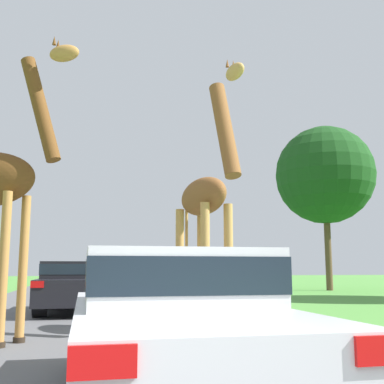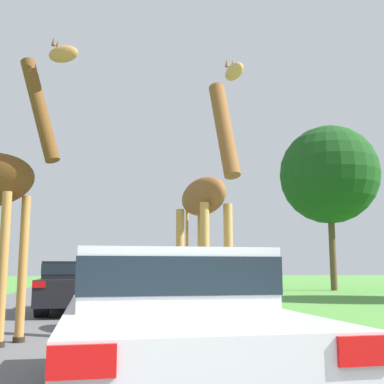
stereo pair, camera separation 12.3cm
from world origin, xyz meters
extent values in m
cube|color=#5B5B5E|center=(0.00, 30.00, 0.00)|extent=(7.95, 120.00, 0.00)
cylinder|color=tan|center=(2.43, 8.09, 1.24)|extent=(0.18, 0.18, 2.49)
cylinder|color=#2D2319|center=(2.43, 8.09, 0.05)|extent=(0.23, 0.23, 0.11)
cylinder|color=tan|center=(1.93, 7.99, 1.24)|extent=(0.18, 0.18, 2.49)
cylinder|color=#2D2319|center=(1.93, 7.99, 0.05)|extent=(0.23, 0.23, 0.11)
cylinder|color=tan|center=(2.17, 9.28, 1.24)|extent=(0.18, 0.18, 2.49)
cylinder|color=#2D2319|center=(2.17, 9.28, 0.05)|extent=(0.23, 0.23, 0.11)
cylinder|color=tan|center=(1.67, 9.17, 1.24)|extent=(0.18, 0.18, 2.49)
cylinder|color=#2D2319|center=(1.67, 9.17, 0.05)|extent=(0.23, 0.23, 0.11)
ellipsoid|color=brown|center=(2.05, 8.63, 2.70)|extent=(0.95, 1.82, 0.78)
cylinder|color=brown|center=(2.25, 7.69, 3.88)|extent=(0.50, 0.97, 2.02)
ellipsoid|color=tan|center=(2.34, 7.28, 4.89)|extent=(0.35, 0.60, 0.30)
cylinder|color=tan|center=(1.88, 9.44, 2.02)|extent=(0.06, 0.06, 1.37)
cone|color=brown|center=(2.37, 7.45, 5.12)|extent=(0.07, 0.07, 0.16)
cone|color=brown|center=(2.24, 7.43, 5.12)|extent=(0.07, 0.07, 0.16)
cylinder|color=#B77F3D|center=(-1.33, 7.89, 1.25)|extent=(0.15, 0.15, 2.50)
cylinder|color=#2D2319|center=(-1.33, 7.89, 0.05)|extent=(0.20, 0.20, 0.09)
cylinder|color=#B77F3D|center=(-1.57, 7.41, 1.25)|extent=(0.15, 0.15, 2.50)
cylinder|color=brown|center=(-1.14, 7.49, 3.97)|extent=(0.86, 0.60, 1.94)
ellipsoid|color=#B77F3D|center=(-0.77, 7.30, 4.95)|extent=(0.61, 0.47, 0.30)
cone|color=brown|center=(-0.89, 7.43, 5.18)|extent=(0.07, 0.07, 0.16)
cone|color=brown|center=(-0.95, 7.31, 5.18)|extent=(0.07, 0.07, 0.16)
cube|color=silver|center=(0.49, 3.66, 0.60)|extent=(1.72, 4.56, 0.62)
cube|color=silver|center=(0.49, 3.66, 1.16)|extent=(1.55, 2.05, 0.49)
cube|color=#19232D|center=(0.49, 3.66, 1.18)|extent=(1.56, 2.07, 0.29)
cube|color=red|center=(-0.21, 1.36, 0.82)|extent=(0.31, 0.03, 0.15)
cube|color=red|center=(1.20, 1.36, 0.82)|extent=(0.31, 0.03, 0.15)
cylinder|color=black|center=(-0.20, 5.02, 0.34)|extent=(0.34, 0.69, 0.69)
cylinder|color=black|center=(1.18, 5.02, 0.34)|extent=(0.34, 0.69, 0.69)
cube|color=gray|center=(1.77, 18.17, 0.62)|extent=(1.90, 4.28, 0.68)
cube|color=gray|center=(1.77, 18.17, 1.24)|extent=(1.71, 1.92, 0.55)
cube|color=#19232D|center=(1.77, 18.17, 1.27)|extent=(1.72, 1.94, 0.33)
cube|color=red|center=(0.99, 16.02, 0.87)|extent=(0.34, 0.03, 0.16)
cube|color=red|center=(2.54, 16.02, 0.87)|extent=(0.34, 0.03, 0.16)
cylinder|color=black|center=(1.01, 19.45, 0.33)|extent=(0.38, 0.66, 0.66)
cylinder|color=black|center=(2.53, 19.45, 0.33)|extent=(0.38, 0.66, 0.66)
cylinder|color=black|center=(1.01, 16.89, 0.33)|extent=(0.38, 0.66, 0.66)
cylinder|color=black|center=(2.53, 16.89, 0.33)|extent=(0.38, 0.66, 0.66)
cube|color=black|center=(-0.68, 13.52, 0.61)|extent=(1.73, 4.34, 0.67)
cube|color=black|center=(-0.68, 13.52, 1.19)|extent=(1.55, 1.95, 0.47)
cube|color=#19232D|center=(-0.68, 13.52, 1.21)|extent=(1.57, 1.97, 0.28)
cube|color=red|center=(-1.38, 11.34, 0.85)|extent=(0.31, 0.03, 0.16)
cube|color=red|center=(0.03, 11.34, 0.85)|extent=(0.31, 0.03, 0.16)
cylinder|color=black|center=(-1.37, 14.82, 0.32)|extent=(0.35, 0.65, 0.65)
cylinder|color=black|center=(0.02, 14.82, 0.32)|extent=(0.35, 0.65, 0.65)
cylinder|color=black|center=(-1.37, 12.21, 0.32)|extent=(0.35, 0.65, 0.65)
cylinder|color=black|center=(0.02, 12.21, 0.32)|extent=(0.35, 0.65, 0.65)
cube|color=navy|center=(0.81, 26.50, 0.57)|extent=(1.89, 4.15, 0.60)
cube|color=navy|center=(0.81, 26.50, 1.11)|extent=(1.70, 1.87, 0.48)
cube|color=#19232D|center=(0.81, 26.50, 1.14)|extent=(1.72, 1.89, 0.29)
cube|color=red|center=(0.03, 24.42, 0.78)|extent=(0.34, 0.03, 0.14)
cube|color=red|center=(1.58, 24.42, 0.78)|extent=(0.34, 0.03, 0.14)
cylinder|color=black|center=(0.05, 27.75, 0.31)|extent=(0.38, 0.63, 0.63)
cylinder|color=black|center=(1.56, 27.75, 0.31)|extent=(0.38, 0.63, 0.63)
cylinder|color=black|center=(0.05, 25.26, 0.31)|extent=(0.38, 0.63, 0.63)
cylinder|color=black|center=(1.56, 25.26, 0.31)|extent=(0.38, 0.63, 0.63)
cylinder|color=brown|center=(13.29, 24.32, 2.89)|extent=(0.37, 0.37, 5.77)
sphere|color=#194719|center=(13.29, 24.32, 6.63)|extent=(5.71, 5.71, 5.71)
camera|label=1|loc=(-0.31, -0.91, 1.24)|focal=45.00mm
camera|label=2|loc=(-0.19, -0.94, 1.24)|focal=45.00mm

